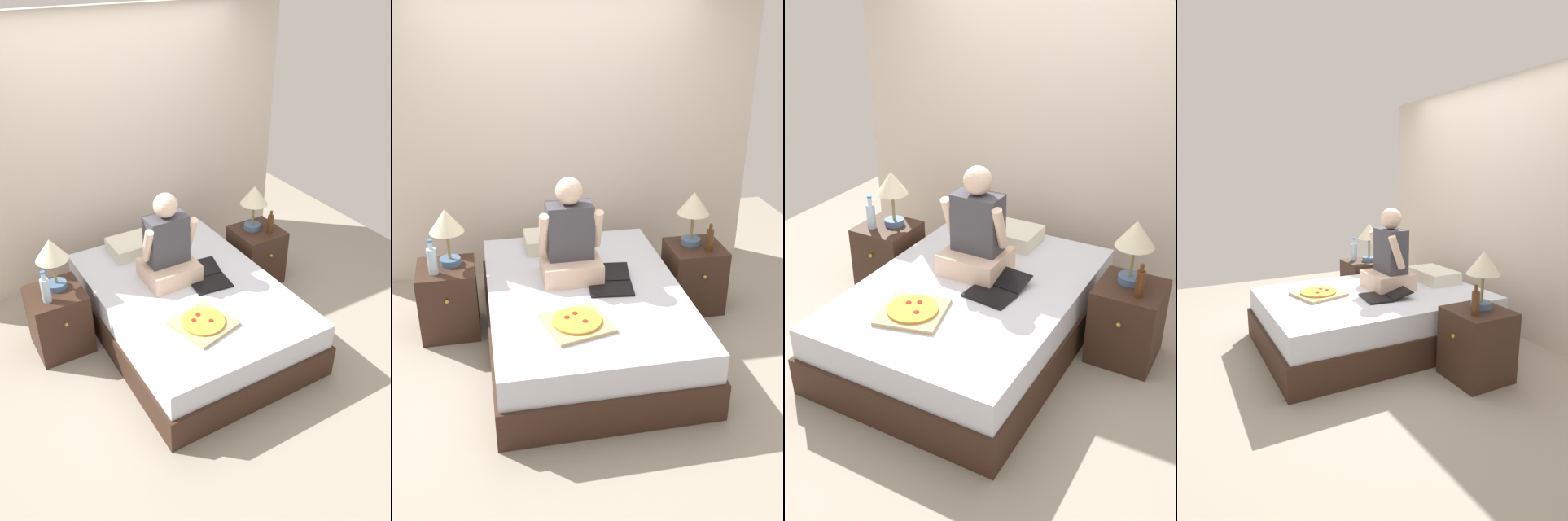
% 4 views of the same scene
% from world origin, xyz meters
% --- Properties ---
extents(ground_plane, '(5.66, 5.66, 0.00)m').
position_xyz_m(ground_plane, '(0.00, 0.00, 0.00)').
color(ground_plane, '#9E9384').
extents(wall_back, '(3.66, 0.12, 2.50)m').
position_xyz_m(wall_back, '(0.00, 1.40, 1.25)').
color(wall_back, beige).
rests_on(wall_back, ground).
extents(bed, '(1.45, 2.08, 0.49)m').
position_xyz_m(bed, '(0.00, 0.00, 0.24)').
color(bed, '#382319').
rests_on(bed, ground).
extents(nightstand_left, '(0.44, 0.47, 0.56)m').
position_xyz_m(nightstand_left, '(-1.01, 0.39, 0.28)').
color(nightstand_left, '#382319').
rests_on(nightstand_left, ground).
extents(lamp_on_left_nightstand, '(0.26, 0.26, 0.45)m').
position_xyz_m(lamp_on_left_nightstand, '(-0.97, 0.44, 0.89)').
color(lamp_on_left_nightstand, '#4C6B93').
rests_on(lamp_on_left_nightstand, nightstand_left).
extents(water_bottle, '(0.07, 0.07, 0.28)m').
position_xyz_m(water_bottle, '(-1.09, 0.30, 0.67)').
color(water_bottle, silver).
rests_on(water_bottle, nightstand_left).
extents(nightstand_right, '(0.44, 0.47, 0.56)m').
position_xyz_m(nightstand_right, '(1.01, 0.39, 0.28)').
color(nightstand_right, '#382319').
rests_on(nightstand_right, ground).
extents(lamp_on_right_nightstand, '(0.26, 0.26, 0.45)m').
position_xyz_m(lamp_on_right_nightstand, '(0.98, 0.44, 0.89)').
color(lamp_on_right_nightstand, '#4C6B93').
rests_on(lamp_on_right_nightstand, nightstand_right).
extents(beer_bottle, '(0.06, 0.06, 0.23)m').
position_xyz_m(beer_bottle, '(1.08, 0.29, 0.66)').
color(beer_bottle, '#512D14').
rests_on(beer_bottle, nightstand_right).
extents(pillow, '(0.52, 0.34, 0.12)m').
position_xyz_m(pillow, '(-0.10, 0.76, 0.55)').
color(pillow, silver).
rests_on(pillow, bed).
extents(person_seated, '(0.47, 0.40, 0.78)m').
position_xyz_m(person_seated, '(-0.07, 0.21, 0.77)').
color(person_seated, beige).
rests_on(person_seated, bed).
extents(laptop, '(0.36, 0.45, 0.07)m').
position_xyz_m(laptop, '(0.19, -0.00, 0.51)').
color(laptop, black).
rests_on(laptop, bed).
extents(pizza_box, '(0.49, 0.49, 0.04)m').
position_xyz_m(pizza_box, '(-0.15, -0.49, 0.51)').
color(pizza_box, tan).
rests_on(pizza_box, bed).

